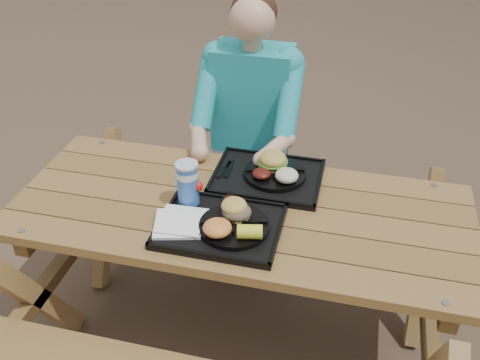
# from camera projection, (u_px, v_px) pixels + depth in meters

# --- Properties ---
(ground) EXTENTS (60.00, 60.00, 0.00)m
(ground) POSITION_uv_depth(u_px,v_px,m) (240.00, 334.00, 2.52)
(ground) COLOR #999999
(ground) RESTS_ON ground
(picnic_table) EXTENTS (1.80, 1.49, 0.75)m
(picnic_table) POSITION_uv_depth(u_px,v_px,m) (240.00, 276.00, 2.31)
(picnic_table) COLOR #999999
(picnic_table) RESTS_ON ground
(tray_near) EXTENTS (0.45, 0.35, 0.02)m
(tray_near) POSITION_uv_depth(u_px,v_px,m) (220.00, 227.00, 1.98)
(tray_near) COLOR black
(tray_near) RESTS_ON picnic_table
(tray_far) EXTENTS (0.45, 0.35, 0.02)m
(tray_far) POSITION_uv_depth(u_px,v_px,m) (267.00, 178.00, 2.25)
(tray_far) COLOR black
(tray_far) RESTS_ON picnic_table
(plate_near) EXTENTS (0.26, 0.26, 0.02)m
(plate_near) POSITION_uv_depth(u_px,v_px,m) (234.00, 226.00, 1.96)
(plate_near) COLOR black
(plate_near) RESTS_ON tray_near
(plate_far) EXTENTS (0.26, 0.26, 0.02)m
(plate_far) POSITION_uv_depth(u_px,v_px,m) (275.00, 174.00, 2.24)
(plate_far) COLOR black
(plate_far) RESTS_ON tray_far
(napkin_stack) EXTENTS (0.21, 0.21, 0.02)m
(napkin_stack) POSITION_uv_depth(u_px,v_px,m) (178.00, 223.00, 1.97)
(napkin_stack) COLOR white
(napkin_stack) RESTS_ON tray_near
(soda_cup) EXTENTS (0.08, 0.08, 0.17)m
(soda_cup) POSITION_uv_depth(u_px,v_px,m) (188.00, 185.00, 2.05)
(soda_cup) COLOR #154CA3
(soda_cup) RESTS_ON tray_near
(condiment_bbq) EXTENTS (0.05, 0.05, 0.03)m
(condiment_bbq) POSITION_uv_depth(u_px,v_px,m) (229.00, 201.00, 2.07)
(condiment_bbq) COLOR black
(condiment_bbq) RESTS_ON tray_near
(condiment_mustard) EXTENTS (0.04, 0.04, 0.03)m
(condiment_mustard) POSITION_uv_depth(u_px,v_px,m) (240.00, 206.00, 2.05)
(condiment_mustard) COLOR yellow
(condiment_mustard) RESTS_ON tray_near
(sandwich) EXTENTS (0.10, 0.10, 0.11)m
(sandwich) POSITION_uv_depth(u_px,v_px,m) (237.00, 205.00, 1.96)
(sandwich) COLOR gold
(sandwich) RESTS_ON plate_near
(mac_cheese) EXTENTS (0.10, 0.10, 0.05)m
(mac_cheese) POSITION_uv_depth(u_px,v_px,m) (217.00, 228.00, 1.89)
(mac_cheese) COLOR #EE913E
(mac_cheese) RESTS_ON plate_near
(corn_cob) EXTENTS (0.11, 0.11, 0.05)m
(corn_cob) POSITION_uv_depth(u_px,v_px,m) (250.00, 232.00, 1.87)
(corn_cob) COLOR yellow
(corn_cob) RESTS_ON plate_near
(cutlery_far) EXTENTS (0.03, 0.14, 0.01)m
(cutlery_far) POSITION_uv_depth(u_px,v_px,m) (229.00, 169.00, 2.29)
(cutlery_far) COLOR black
(cutlery_far) RESTS_ON tray_far
(burger) EXTENTS (0.12, 0.12, 0.11)m
(burger) POSITION_uv_depth(u_px,v_px,m) (273.00, 156.00, 2.24)
(burger) COLOR gold
(burger) RESTS_ON plate_far
(baked_beans) EXTENTS (0.08, 0.08, 0.03)m
(baked_beans) POSITION_uv_depth(u_px,v_px,m) (262.00, 174.00, 2.19)
(baked_beans) COLOR #511310
(baked_beans) RESTS_ON plate_far
(potato_salad) EXTENTS (0.10, 0.10, 0.05)m
(potato_salad) POSITION_uv_depth(u_px,v_px,m) (287.00, 175.00, 2.17)
(potato_salad) COLOR beige
(potato_salad) RESTS_ON plate_far
(diner) EXTENTS (0.48, 0.84, 1.28)m
(diner) POSITION_uv_depth(u_px,v_px,m) (251.00, 140.00, 2.75)
(diner) COLOR #19AEB0
(diner) RESTS_ON ground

